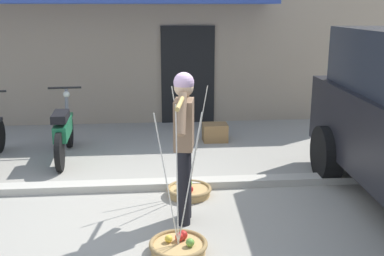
{
  "coord_description": "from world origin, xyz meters",
  "views": [
    {
      "loc": [
        0.11,
        -5.08,
        2.35
      ],
      "look_at": [
        0.63,
        0.6,
        0.85
      ],
      "focal_mm": 42.92,
      "sensor_mm": 36.0,
      "label": 1
    }
  ],
  "objects_px": {
    "motorcycle_second_in_row": "(64,131)",
    "fruit_basket_right_side": "(189,190)",
    "fruit_basket_left_side": "(178,245)",
    "wooden_crate": "(215,132)",
    "fruit_vendor": "(184,138)"
  },
  "relations": [
    {
      "from": "motorcycle_second_in_row",
      "to": "fruit_basket_right_side",
      "type": "bearing_deg",
      "value": -42.36
    },
    {
      "from": "fruit_basket_right_side",
      "to": "motorcycle_second_in_row",
      "type": "bearing_deg",
      "value": 137.64
    },
    {
      "from": "fruit_basket_left_side",
      "to": "wooden_crate",
      "type": "relative_size",
      "value": 3.3
    },
    {
      "from": "fruit_vendor",
      "to": "motorcycle_second_in_row",
      "type": "distance_m",
      "value": 3.0
    },
    {
      "from": "fruit_basket_left_side",
      "to": "fruit_basket_right_side",
      "type": "bearing_deg",
      "value": 81.04
    },
    {
      "from": "motorcycle_second_in_row",
      "to": "wooden_crate",
      "type": "xyz_separation_m",
      "value": [
        2.53,
        0.78,
        -0.29
      ]
    },
    {
      "from": "fruit_basket_left_side",
      "to": "fruit_basket_right_side",
      "type": "xyz_separation_m",
      "value": [
        0.22,
        1.41,
        0.0
      ]
    },
    {
      "from": "wooden_crate",
      "to": "fruit_vendor",
      "type": "bearing_deg",
      "value": -104.07
    },
    {
      "from": "fruit_basket_left_side",
      "to": "fruit_basket_right_side",
      "type": "relative_size",
      "value": 1.0
    },
    {
      "from": "fruit_vendor",
      "to": "wooden_crate",
      "type": "height_order",
      "value": "fruit_vendor"
    },
    {
      "from": "fruit_vendor",
      "to": "wooden_crate",
      "type": "relative_size",
      "value": 3.85
    },
    {
      "from": "fruit_basket_left_side",
      "to": "motorcycle_second_in_row",
      "type": "bearing_deg",
      "value": 117.77
    },
    {
      "from": "fruit_basket_left_side",
      "to": "wooden_crate",
      "type": "bearing_deg",
      "value": 76.84
    },
    {
      "from": "motorcycle_second_in_row",
      "to": "wooden_crate",
      "type": "relative_size",
      "value": 4.14
    },
    {
      "from": "fruit_basket_right_side",
      "to": "wooden_crate",
      "type": "bearing_deg",
      "value": 74.5
    }
  ]
}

